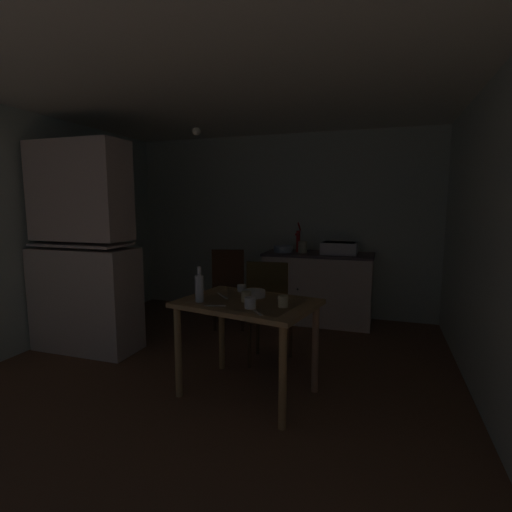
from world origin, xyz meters
TOP-DOWN VIEW (x-y plane):
  - ground_plane at (0.00, 0.00)m, footprint 5.23×5.23m
  - wall_back at (0.00, 2.13)m, footprint 4.33×0.10m
  - wall_left at (-2.17, 0.00)m, footprint 0.10×4.26m
  - wall_right at (2.17, 0.00)m, footprint 0.10×4.26m
  - ceiling_slab at (0.00, 0.00)m, footprint 4.33×4.26m
  - hutch_cabinet at (-1.55, 0.03)m, footprint 1.10×0.48m
  - counter_cabinet at (0.61, 1.76)m, footprint 1.38×0.64m
  - sink_basin at (0.87, 1.76)m, footprint 0.44×0.34m
  - hand_pump at (0.33, 1.81)m, footprint 0.05×0.27m
  - mixing_bowl_counter at (0.15, 1.71)m, footprint 0.25×0.25m
  - stoneware_crock at (0.41, 1.73)m, footprint 0.12×0.12m
  - dining_table at (0.39, -0.37)m, footprint 1.16×0.92m
  - chair_far_side at (0.40, 0.22)m, footprint 0.43×0.43m
  - chair_by_counter at (-0.38, 1.13)m, footprint 0.49×0.49m
  - serving_bowl_wide at (0.40, -0.22)m, footprint 0.19×0.19m
  - mug_tall at (0.48, -0.56)m, footprint 0.09×0.09m
  - teacup_mint at (0.39, -0.39)m, footprint 0.08×0.08m
  - teacup_cream at (0.23, -0.06)m, footprint 0.07×0.07m
  - mug_dark at (0.70, -0.45)m, footprint 0.08×0.08m
  - glass_bottle at (0.05, -0.51)m, footprint 0.07×0.07m
  - table_knife at (0.14, -0.28)m, footprint 0.15×0.17m
  - teaspoon_near_bowl at (0.58, -0.67)m, footprint 0.10×0.12m
  - teaspoon_by_cup at (0.62, -0.16)m, footprint 0.07×0.12m
  - serving_spoon at (0.21, -0.58)m, footprint 0.15×0.07m
  - pendant_bulb at (-0.29, 0.16)m, footprint 0.08×0.08m

SIDE VIEW (x-z plane):
  - ground_plane at x=0.00m, z-range 0.00..0.00m
  - counter_cabinet at x=0.61m, z-range 0.00..0.90m
  - chair_by_counter at x=-0.38m, z-range 0.02..1.01m
  - chair_far_side at x=0.40m, z-range 0.02..1.04m
  - dining_table at x=0.39m, z-range 0.27..1.05m
  - table_knife at x=0.14m, z-range 0.77..0.78m
  - teaspoon_near_bowl at x=0.58m, z-range 0.77..0.78m
  - teaspoon_by_cup at x=0.62m, z-range 0.77..0.78m
  - serving_spoon at x=0.21m, z-range 0.77..0.78m
  - serving_bowl_wide at x=0.40m, z-range 0.77..0.83m
  - teacup_cream at x=0.23m, z-range 0.77..0.83m
  - teacup_mint at x=0.39m, z-range 0.77..0.85m
  - mug_tall at x=0.48m, z-range 0.77..0.86m
  - mug_dark at x=0.70m, z-range 0.77..0.86m
  - glass_bottle at x=0.05m, z-range 0.75..1.03m
  - mixing_bowl_counter at x=0.15m, z-range 0.90..0.99m
  - stoneware_crock at x=0.41m, z-range 0.90..1.05m
  - sink_basin at x=0.87m, z-range 0.90..1.05m
  - hutch_cabinet at x=-1.55m, z-range -0.07..2.08m
  - hand_pump at x=0.33m, z-range 0.88..1.27m
  - wall_back at x=0.00m, z-range 0.00..2.47m
  - wall_left at x=-2.17m, z-range 0.00..2.47m
  - wall_right at x=2.17m, z-range 0.00..2.47m
  - pendant_bulb at x=-0.29m, z-range 2.16..2.24m
  - ceiling_slab at x=0.00m, z-range 2.47..2.57m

